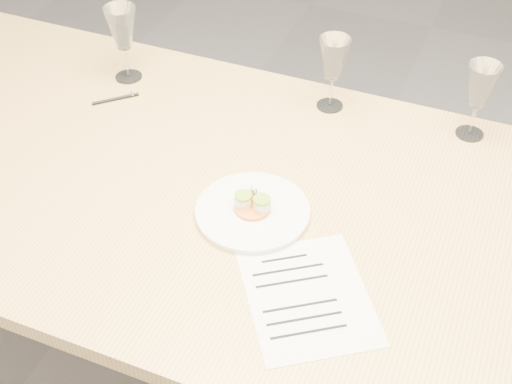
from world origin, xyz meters
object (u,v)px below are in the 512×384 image
at_px(dinner_plate, 253,211).
at_px(wine_glass_2, 481,87).
at_px(ballpoint_pen, 116,99).
at_px(dining_table, 267,222).
at_px(wine_glass_0, 122,29).
at_px(recipe_sheet, 307,296).
at_px(wine_glass_1, 334,60).

xyz_separation_m(dinner_plate, wine_glass_2, (0.39, 0.48, 0.13)).
bearing_deg(ballpoint_pen, dinner_plate, -72.04).
distance_m(dining_table, wine_glass_2, 0.60).
relative_size(dining_table, wine_glass_0, 11.33).
relative_size(ballpoint_pen, wine_glass_2, 0.48).
height_order(dining_table, dinner_plate, dinner_plate).
xyz_separation_m(dining_table, recipe_sheet, (0.18, -0.23, 0.07)).
bearing_deg(wine_glass_1, ballpoint_pen, -160.40).
relative_size(recipe_sheet, wine_glass_2, 1.88).
height_order(dinner_plate, recipe_sheet, dinner_plate).
bearing_deg(recipe_sheet, dining_table, 93.02).
relative_size(recipe_sheet, ballpoint_pen, 3.90).
relative_size(dinner_plate, wine_glass_2, 1.26).
relative_size(dining_table, recipe_sheet, 6.36).
xyz_separation_m(ballpoint_pen, wine_glass_1, (0.54, 0.19, 0.14)).
bearing_deg(wine_glass_2, ballpoint_pen, -166.98).
height_order(ballpoint_pen, wine_glass_2, wine_glass_2).
bearing_deg(wine_glass_2, wine_glass_1, -177.35).
distance_m(wine_glass_0, wine_glass_2, 0.93).
height_order(wine_glass_1, wine_glass_2, same).
xyz_separation_m(recipe_sheet, wine_glass_0, (-0.72, 0.55, 0.15)).
height_order(wine_glass_0, wine_glass_1, wine_glass_0).
relative_size(dining_table, ballpoint_pen, 24.82).
xyz_separation_m(recipe_sheet, ballpoint_pen, (-0.70, 0.44, 0.00)).
bearing_deg(dining_table, dinner_plate, -102.01).
bearing_deg(wine_glass_1, dining_table, -92.34).
bearing_deg(wine_glass_2, recipe_sheet, -107.22).
height_order(dining_table, wine_glass_1, wine_glass_1).
relative_size(dining_table, wine_glass_1, 12.02).
bearing_deg(dining_table, wine_glass_1, 87.66).
bearing_deg(ballpoint_pen, wine_glass_0, 58.54).
relative_size(ballpoint_pen, wine_glass_0, 0.46).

